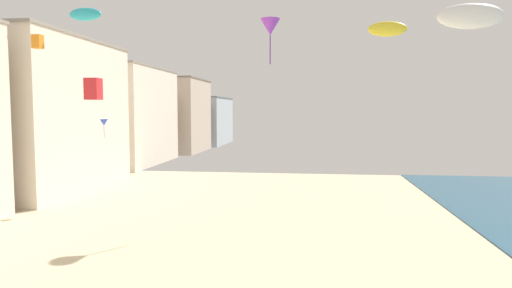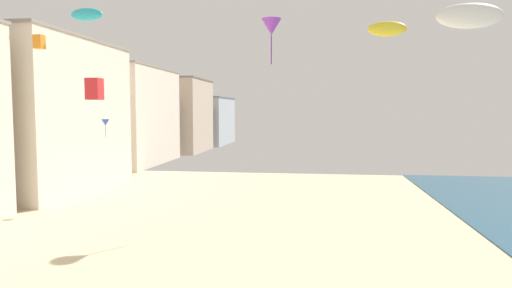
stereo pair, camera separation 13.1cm
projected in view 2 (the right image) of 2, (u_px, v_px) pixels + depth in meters
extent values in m
cube|color=silver|center=(43.00, 116.00, 51.78)|extent=(12.28, 21.14, 16.99)
cube|color=gray|center=(40.00, 40.00, 51.11)|extent=(12.53, 21.57, 0.30)
cube|color=silver|center=(129.00, 117.00, 76.02)|extent=(11.06, 21.06, 15.95)
cube|color=gray|center=(128.00, 68.00, 75.39)|extent=(11.28, 21.48, 0.30)
cube|color=#C6B29E|center=(171.00, 116.00, 98.23)|extent=(14.61, 17.69, 15.54)
cube|color=slate|center=(171.00, 80.00, 97.61)|extent=(14.90, 18.04, 0.30)
cube|color=#ADB7C1|center=(197.00, 121.00, 119.65)|extent=(16.56, 21.73, 12.12)
cube|color=slate|center=(197.00, 98.00, 119.17)|extent=(16.90, 22.16, 0.30)
ellipsoid|color=white|center=(470.00, 16.00, 14.68)|extent=(2.14, 0.59, 0.83)
cone|color=blue|center=(105.00, 122.00, 43.16)|extent=(0.78, 0.78, 0.63)
cylinder|color=#233995|center=(106.00, 132.00, 43.23)|extent=(0.04, 0.04, 1.13)
cone|color=purple|center=(271.00, 27.00, 39.19)|extent=(1.74, 1.74, 1.42)
cylinder|color=#63278B|center=(271.00, 50.00, 39.35)|extent=(0.09, 0.09, 2.53)
cube|color=red|center=(94.00, 89.00, 31.37)|extent=(0.96, 0.96, 1.51)
ellipsoid|color=yellow|center=(387.00, 29.00, 18.65)|extent=(1.61, 0.45, 0.63)
cube|color=orange|center=(39.00, 42.00, 33.86)|extent=(0.66, 0.66, 1.03)
ellipsoid|color=#2DB7CC|center=(87.00, 15.00, 36.45)|extent=(2.71, 0.75, 1.05)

